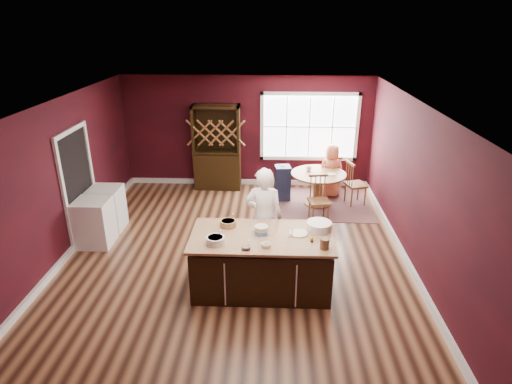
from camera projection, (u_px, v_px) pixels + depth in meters
room_shell at (235, 184)px, 7.17m from camera, size 7.00×7.00×7.00m
window at (309, 127)px, 10.27m from camera, size 2.36×0.10×1.66m
doorway at (79, 187)px, 7.96m from camera, size 0.08×1.26×2.13m
kitchen_island at (261, 263)px, 6.60m from camera, size 2.15×1.12×0.92m
dining_table at (318, 182)px, 9.53m from camera, size 1.22×1.22×0.75m
baker at (264, 218)px, 7.09m from camera, size 0.66×0.46×1.75m
layer_cake at (261, 230)px, 6.46m from camera, size 0.29×0.29×0.12m
bowl_blue at (215, 240)px, 6.17m from camera, size 0.27×0.27×0.10m
bowl_yellow at (228, 223)px, 6.68m from camera, size 0.25×0.25×0.10m
bowl_pink at (246, 248)px, 6.03m from camera, size 0.13×0.13×0.05m
bowl_olive at (266, 245)px, 6.09m from camera, size 0.14×0.14×0.05m
drinking_glass at (290, 233)px, 6.34m from camera, size 0.08×0.08×0.15m
dinner_plate at (299, 233)px, 6.46m from camera, size 0.27×0.27×0.02m
white_tub at (319, 226)px, 6.56m from camera, size 0.39×0.39×0.13m
stoneware_crock at (325, 244)px, 6.03m from camera, size 0.13×0.13×0.16m
toy_figurine at (312, 240)px, 6.22m from camera, size 0.05×0.05×0.08m
rug at (317, 204)px, 9.73m from camera, size 2.44×1.91×0.01m
chair_east at (356, 183)px, 9.57m from camera, size 0.52×0.53×1.02m
chair_south at (319, 199)px, 8.75m from camera, size 0.47×0.46×0.99m
chair_north at (332, 173)px, 10.21m from camera, size 0.42×0.40×0.96m
seated_woman at (331, 171)px, 9.94m from camera, size 0.69×0.53×1.27m
high_chair at (282, 182)px, 9.84m from camera, size 0.38×0.38×0.85m
toddler at (284, 165)px, 9.77m from camera, size 0.18×0.14×0.26m
table_plate at (331, 174)px, 9.37m from camera, size 0.21×0.21×0.02m
table_cup at (309, 168)px, 9.60m from camera, size 0.14×0.14×0.10m
hutch at (217, 148)px, 10.30m from camera, size 1.12×0.47×2.06m
washer at (94, 223)px, 7.88m from camera, size 0.61×0.59×0.89m
dryer at (107, 208)px, 8.47m from camera, size 0.60×0.58×0.87m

